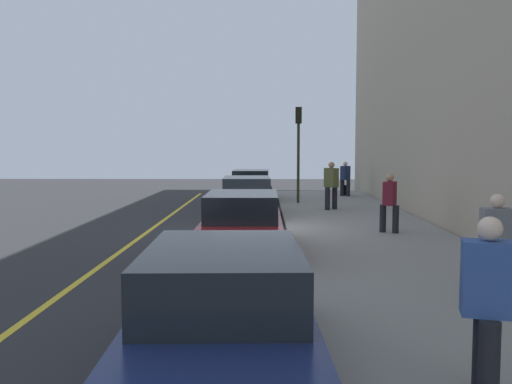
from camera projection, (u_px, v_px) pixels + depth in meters
name	position (u px, v px, depth m)	size (l,w,h in m)	color
ground_plane	(253.00, 232.00, 16.67)	(56.00, 56.00, 0.00)	#28282B
sidewalk	(363.00, 230.00, 16.61)	(28.00, 4.60, 0.15)	gray
lane_stripe_centre	(148.00, 232.00, 16.71)	(28.00, 0.14, 0.01)	gold
parked_car_navy	(225.00, 313.00, 5.99)	(4.65, 2.01, 1.51)	black
parked_car_red	(242.00, 225.00, 12.83)	(4.60, 1.91, 1.51)	black
parked_car_white	(247.00, 198.00, 19.61)	(4.54, 1.99, 1.51)	black
parked_car_green	(251.00, 186.00, 25.72)	(4.49, 1.97, 1.51)	black
pedestrian_grey_coat	(496.00, 244.00, 8.61)	(0.55, 0.47, 1.68)	black
pedestrian_navy_coat	(345.00, 178.00, 27.26)	(0.53, 0.53, 1.71)	black
pedestrian_olive_coat	(331.00, 184.00, 21.32)	(0.58, 0.56, 1.85)	black
pedestrian_blue_coat	(488.00, 304.00, 5.18)	(0.57, 0.53, 1.76)	black
pedestrian_burgundy_coat	(390.00, 201.00, 15.54)	(0.53, 0.50, 1.66)	black
traffic_light_pole	(298.00, 138.00, 23.78)	(0.35, 0.26, 4.12)	#2D2D19
rolling_suitcase	(344.00, 190.00, 27.74)	(0.34, 0.22, 0.88)	black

